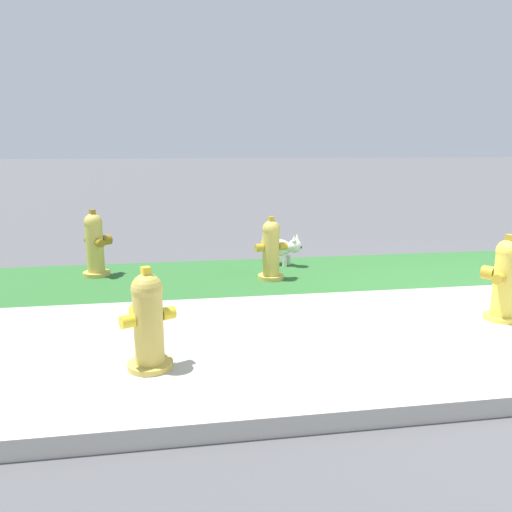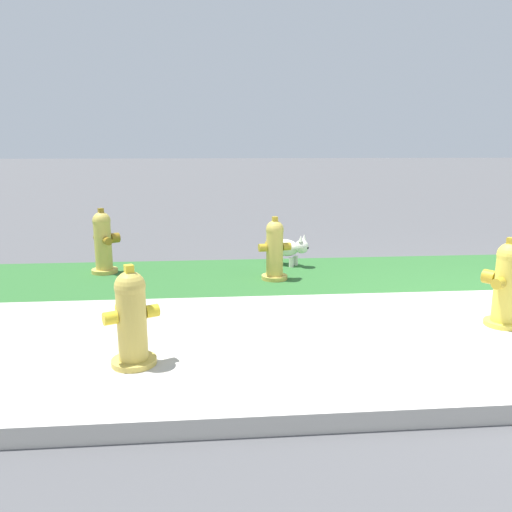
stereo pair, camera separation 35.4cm
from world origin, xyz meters
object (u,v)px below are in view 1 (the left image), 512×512
Objects in this scene: fire_hydrant_at_driveway at (95,244)px; small_white_dog at (282,248)px; fire_hydrant_far_end at (148,321)px; fire_hydrant_by_grass_verge at (271,249)px; fire_hydrant_near_corner at (504,280)px.

small_white_dog is at bearing 61.00° from fire_hydrant_at_driveway.
fire_hydrant_far_end reaches higher than small_white_dog.
fire_hydrant_at_driveway is at bearing 156.46° from fire_hydrant_by_grass_verge.
fire_hydrant_at_driveway reaches higher than fire_hydrant_far_end.
fire_hydrant_by_grass_verge is 0.71m from small_white_dog.
fire_hydrant_near_corner is at bearing -54.45° from fire_hydrant_by_grass_verge.
fire_hydrant_near_corner is 0.98× the size of fire_hydrant_at_driveway.
fire_hydrant_at_driveway reaches higher than small_white_dog.
fire_hydrant_at_driveway is (-3.74, 2.16, 0.01)m from fire_hydrant_near_corner.
fire_hydrant_far_end is at bearing -17.98° from fire_hydrant_at_driveway.
fire_hydrant_by_grass_verge is at bearing -76.05° from small_white_dog.
small_white_dog is at bearing 88.54° from fire_hydrant_near_corner.
fire_hydrant_near_corner is 2.76m from small_white_dog.
small_white_dog is (0.27, 0.65, -0.12)m from fire_hydrant_by_grass_verge.
fire_hydrant_near_corner is 4.31m from fire_hydrant_at_driveway.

